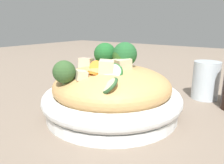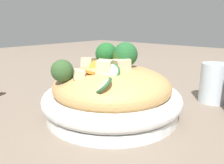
# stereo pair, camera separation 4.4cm
# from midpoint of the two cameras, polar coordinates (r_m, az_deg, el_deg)

# --- Properties ---
(ground_plane) EXTENTS (3.00, 3.00, 0.00)m
(ground_plane) POSITION_cam_midpoint_polar(r_m,az_deg,el_deg) (0.47, -2.75, -8.41)
(ground_plane) COLOR #79695A
(serving_bowl) EXTENTS (0.28, 0.28, 0.05)m
(serving_bowl) POSITION_cam_midpoint_polar(r_m,az_deg,el_deg) (0.46, -2.79, -5.23)
(serving_bowl) COLOR white
(serving_bowl) RESTS_ON ground_plane
(noodle_heap) EXTENTS (0.24, 0.24, 0.09)m
(noodle_heap) POSITION_cam_midpoint_polar(r_m,az_deg,el_deg) (0.45, -2.86, -1.03)
(noodle_heap) COLOR tan
(noodle_heap) RESTS_ON serving_bowl
(broccoli_florets) EXTENTS (0.11, 0.18, 0.08)m
(broccoli_florets) POSITION_cam_midpoint_polar(r_m,az_deg,el_deg) (0.44, -4.14, 6.19)
(broccoli_florets) COLOR #98B971
(broccoli_florets) RESTS_ON serving_bowl
(carrot_coins) EXTENTS (0.11, 0.16, 0.03)m
(carrot_coins) POSITION_cam_midpoint_polar(r_m,az_deg,el_deg) (0.47, -5.85, 4.11)
(carrot_coins) COLOR orange
(carrot_coins) RESTS_ON serving_bowl
(zucchini_slices) EXTENTS (0.18, 0.17, 0.04)m
(zucchini_slices) POSITION_cam_midpoint_polar(r_m,az_deg,el_deg) (0.43, -6.24, 3.03)
(zucchini_slices) COLOR beige
(zucchini_slices) RESTS_ON serving_bowl
(chicken_chunks) EXTENTS (0.13, 0.11, 0.03)m
(chicken_chunks) POSITION_cam_midpoint_polar(r_m,az_deg,el_deg) (0.42, -5.21, 3.93)
(chicken_chunks) COLOR beige
(chicken_chunks) RESTS_ON serving_bowl
(drinking_glass) EXTENTS (0.06, 0.06, 0.10)m
(drinking_glass) POSITION_cam_midpoint_polar(r_m,az_deg,el_deg) (0.59, 21.30, 0.39)
(drinking_glass) COLOR silver
(drinking_glass) RESTS_ON ground_plane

